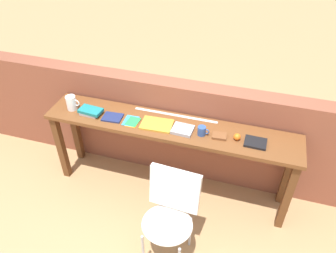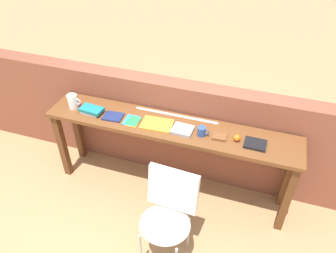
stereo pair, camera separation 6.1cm
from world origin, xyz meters
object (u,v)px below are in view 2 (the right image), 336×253
(mug, at_px, (202,131))
(book_repair_rightmost, at_px, (255,144))
(chair_white_moulded, at_px, (168,212))
(pamphlet_pile_colourful, at_px, (132,121))
(magazine_cycling, at_px, (113,116))
(leather_journal_brown, at_px, (219,137))
(pitcher_white, at_px, (73,101))
(sports_ball_small, at_px, (237,138))
(book_stack_leftmost, at_px, (92,110))
(book_open_centre, at_px, (157,124))

(mug, relative_size, book_repair_rightmost, 0.56)
(mug, bearing_deg, chair_white_moulded, -99.14)
(chair_white_moulded, height_order, pamphlet_pile_colourful, chair_white_moulded)
(magazine_cycling, height_order, leather_journal_brown, leather_journal_brown)
(pitcher_white, distance_m, sports_ball_small, 1.67)
(magazine_cycling, bearing_deg, sports_ball_small, -2.65)
(leather_journal_brown, bearing_deg, book_stack_leftmost, 176.27)
(pamphlet_pile_colourful, height_order, book_repair_rightmost, book_repair_rightmost)
(book_stack_leftmost, bearing_deg, book_repair_rightmost, 0.44)
(book_stack_leftmost, height_order, pamphlet_pile_colourful, book_stack_leftmost)
(book_stack_leftmost, distance_m, magazine_cycling, 0.24)
(mug, height_order, book_repair_rightmost, mug)
(book_stack_leftmost, height_order, mug, mug)
(book_repair_rightmost, bearing_deg, mug, -176.78)
(pitcher_white, height_order, sports_ball_small, pitcher_white)
(book_open_centre, bearing_deg, pamphlet_pile_colourful, -178.14)
(leather_journal_brown, bearing_deg, magazine_cycling, 176.72)
(magazine_cycling, bearing_deg, pitcher_white, 173.00)
(pitcher_white, relative_size, book_repair_rightmost, 0.94)
(leather_journal_brown, bearing_deg, book_open_centre, 175.69)
(book_stack_leftmost, xyz_separation_m, mug, (1.14, -0.00, 0.02))
(mug, bearing_deg, pitcher_white, 179.06)
(chair_white_moulded, distance_m, book_repair_rightmost, 0.98)
(mug, relative_size, sports_ball_small, 1.70)
(chair_white_moulded, xyz_separation_m, mug, (0.11, 0.67, 0.40))
(book_stack_leftmost, bearing_deg, chair_white_moulded, -33.06)
(book_repair_rightmost, bearing_deg, pitcher_white, -178.86)
(book_open_centre, relative_size, mug, 2.73)
(pamphlet_pile_colourful, relative_size, leather_journal_brown, 1.37)
(book_open_centre, bearing_deg, mug, -4.81)
(pamphlet_pile_colourful, bearing_deg, magazine_cycling, 179.36)
(leather_journal_brown, relative_size, book_repair_rightmost, 0.67)
(chair_white_moulded, relative_size, book_stack_leftmost, 3.71)
(book_stack_leftmost, height_order, leather_journal_brown, book_stack_leftmost)
(pamphlet_pile_colourful, height_order, sports_ball_small, sports_ball_small)
(chair_white_moulded, relative_size, magazine_cycling, 4.68)
(magazine_cycling, bearing_deg, pamphlet_pile_colourful, -4.52)
(pitcher_white, relative_size, sports_ball_small, 2.84)
(chair_white_moulded, height_order, mug, mug)
(book_stack_leftmost, relative_size, sports_ball_small, 3.71)
(book_stack_leftmost, xyz_separation_m, sports_ball_small, (1.46, 0.02, 0.00))
(book_stack_leftmost, bearing_deg, pamphlet_pile_colourful, -1.10)
(magazine_cycling, distance_m, pamphlet_pile_colourful, 0.21)
(pamphlet_pile_colourful, bearing_deg, chair_white_moulded, -48.53)
(leather_journal_brown, xyz_separation_m, sports_ball_small, (0.16, 0.01, 0.02))
(sports_ball_small, bearing_deg, book_stack_leftmost, -179.22)
(pitcher_white, bearing_deg, pamphlet_pile_colourful, -2.35)
(book_open_centre, xyz_separation_m, book_repair_rightmost, (0.93, 0.00, 0.00))
(pitcher_white, relative_size, pamphlet_pile_colourful, 1.03)
(book_stack_leftmost, height_order, book_open_centre, book_stack_leftmost)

